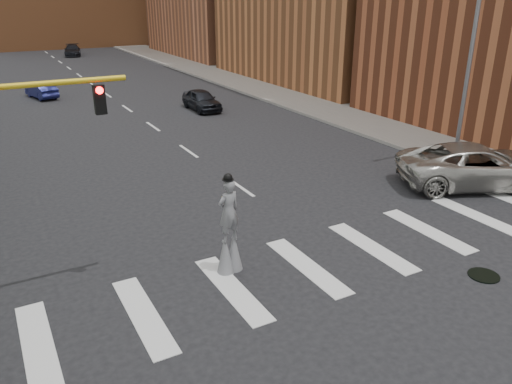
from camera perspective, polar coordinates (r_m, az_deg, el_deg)
name	(u,v)px	position (r m, az deg, el deg)	size (l,w,h in m)	color
ground_plane	(361,271)	(15.59, 11.88, -8.80)	(160.00, 160.00, 0.00)	black
sidewalk_right	(281,94)	(41.81, 2.87, 11.13)	(5.00, 90.00, 0.18)	gray
manhole	(484,275)	(16.45, 24.59, -8.67)	(0.90, 0.90, 0.04)	black
streetlight	(468,61)	(25.76, 23.11, 13.62)	(2.05, 0.20, 9.00)	slate
stilt_performer	(229,232)	(14.69, -3.10, -4.59)	(0.83, 0.59, 3.12)	#382216
suv_crossing	(477,166)	(23.44, 23.93, 2.76)	(3.04, 6.60, 1.83)	#A9A7A0
car_near	(202,100)	(36.36, -6.24, 10.42)	(1.70, 4.23, 1.44)	black
car_mid	(41,90)	(43.92, -23.33, 10.64)	(1.33, 3.80, 1.25)	navy
car_far	(72,50)	(73.18, -20.24, 14.95)	(1.99, 4.90, 1.42)	black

